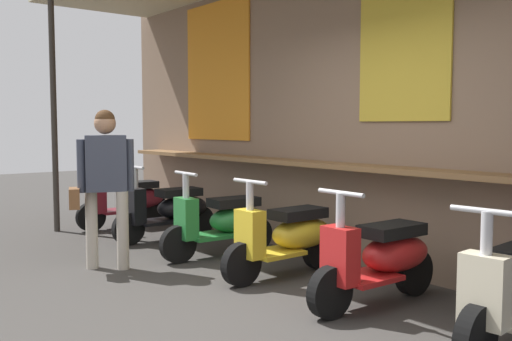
{
  "coord_description": "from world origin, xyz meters",
  "views": [
    {
      "loc": [
        3.44,
        -2.56,
        1.46
      ],
      "look_at": [
        -1.45,
        1.35,
        0.96
      ],
      "focal_mm": 39.83,
      "sensor_mm": 36.0,
      "label": 1
    }
  ],
  "objects_px": {
    "scooter_black": "(171,209)",
    "shopper_with_handbag": "(104,174)",
    "scooter_yellow": "(289,236)",
    "scooter_maroon": "(130,200)",
    "scooter_red": "(382,257)",
    "scooter_green": "(225,222)"
  },
  "relations": [
    {
      "from": "scooter_green",
      "to": "shopper_with_handbag",
      "type": "xyz_separation_m",
      "value": [
        -0.29,
        -1.28,
        0.59
      ]
    },
    {
      "from": "scooter_green",
      "to": "scooter_yellow",
      "type": "xyz_separation_m",
      "value": [
        1.07,
        0.0,
        0.0
      ]
    },
    {
      "from": "scooter_green",
      "to": "shopper_with_handbag",
      "type": "height_order",
      "value": "shopper_with_handbag"
    },
    {
      "from": "shopper_with_handbag",
      "to": "scooter_black",
      "type": "bearing_deg",
      "value": 146.2
    },
    {
      "from": "scooter_green",
      "to": "shopper_with_handbag",
      "type": "relative_size",
      "value": 0.87
    },
    {
      "from": "scooter_black",
      "to": "shopper_with_handbag",
      "type": "height_order",
      "value": "shopper_with_handbag"
    },
    {
      "from": "scooter_black",
      "to": "scooter_yellow",
      "type": "bearing_deg",
      "value": 92.41
    },
    {
      "from": "scooter_red",
      "to": "scooter_black",
      "type": "bearing_deg",
      "value": -88.21
    },
    {
      "from": "scooter_maroon",
      "to": "scooter_black",
      "type": "distance_m",
      "value": 1.15
    },
    {
      "from": "scooter_maroon",
      "to": "scooter_red",
      "type": "distance_m",
      "value": 4.53
    },
    {
      "from": "scooter_red",
      "to": "shopper_with_handbag",
      "type": "relative_size",
      "value": 0.87
    },
    {
      "from": "scooter_maroon",
      "to": "scooter_yellow",
      "type": "height_order",
      "value": "same"
    },
    {
      "from": "scooter_green",
      "to": "scooter_red",
      "type": "distance_m",
      "value": 2.19
    },
    {
      "from": "scooter_green",
      "to": "scooter_yellow",
      "type": "bearing_deg",
      "value": 94.24
    },
    {
      "from": "scooter_maroon",
      "to": "scooter_black",
      "type": "height_order",
      "value": "same"
    },
    {
      "from": "scooter_maroon",
      "to": "scooter_yellow",
      "type": "distance_m",
      "value": 3.41
    },
    {
      "from": "shopper_with_handbag",
      "to": "scooter_yellow",
      "type": "bearing_deg",
      "value": 64.49
    },
    {
      "from": "scooter_green",
      "to": "scooter_red",
      "type": "bearing_deg",
      "value": 94.24
    },
    {
      "from": "scooter_green",
      "to": "scooter_maroon",
      "type": "bearing_deg",
      "value": -85.77
    },
    {
      "from": "scooter_green",
      "to": "scooter_red",
      "type": "height_order",
      "value": "same"
    },
    {
      "from": "scooter_maroon",
      "to": "scooter_green",
      "type": "bearing_deg",
      "value": 91.96
    },
    {
      "from": "scooter_maroon",
      "to": "shopper_with_handbag",
      "type": "xyz_separation_m",
      "value": [
        2.05,
        -1.28,
        0.59
      ]
    }
  ]
}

